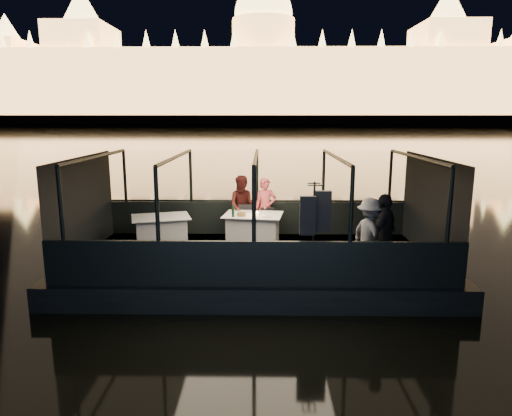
{
  "coord_description": "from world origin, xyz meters",
  "views": [
    {
      "loc": [
        0.17,
        -10.26,
        3.71
      ],
      "look_at": [
        0.0,
        0.4,
        1.55
      ],
      "focal_mm": 32.0,
      "sensor_mm": 36.0,
      "label": 1
    }
  ],
  "objects_px": {
    "person_woman_coral": "(266,209)",
    "person_man_maroon": "(243,209)",
    "dining_table_aft": "(161,230)",
    "passenger_dark": "(384,234)",
    "chair_port_left": "(246,222)",
    "wine_bottle": "(233,211)",
    "chair_port_right": "(267,222)",
    "coat_stand": "(313,235)",
    "passenger_stripe": "(370,232)",
    "dining_table_central": "(253,229)"
  },
  "relations": [
    {
      "from": "chair_port_left",
      "to": "person_woman_coral",
      "type": "height_order",
      "value": "person_woman_coral"
    },
    {
      "from": "person_woman_coral",
      "to": "coat_stand",
      "type": "bearing_deg",
      "value": -82.63
    },
    {
      "from": "chair_port_right",
      "to": "passenger_stripe",
      "type": "height_order",
      "value": "passenger_stripe"
    },
    {
      "from": "dining_table_aft",
      "to": "passenger_dark",
      "type": "height_order",
      "value": "passenger_dark"
    },
    {
      "from": "chair_port_right",
      "to": "person_woman_coral",
      "type": "bearing_deg",
      "value": 90.44
    },
    {
      "from": "person_man_maroon",
      "to": "wine_bottle",
      "type": "xyz_separation_m",
      "value": [
        -0.2,
        -1.02,
        0.17
      ]
    },
    {
      "from": "chair_port_right",
      "to": "passenger_stripe",
      "type": "xyz_separation_m",
      "value": [
        2.12,
        -2.51,
        0.4
      ]
    },
    {
      "from": "dining_table_aft",
      "to": "wine_bottle",
      "type": "bearing_deg",
      "value": -3.45
    },
    {
      "from": "dining_table_central",
      "to": "dining_table_aft",
      "type": "height_order",
      "value": "dining_table_central"
    },
    {
      "from": "dining_table_central",
      "to": "passenger_dark",
      "type": "height_order",
      "value": "passenger_dark"
    },
    {
      "from": "dining_table_central",
      "to": "person_man_maroon",
      "type": "bearing_deg",
      "value": 111.36
    },
    {
      "from": "person_woman_coral",
      "to": "person_man_maroon",
      "type": "relative_size",
      "value": 0.96
    },
    {
      "from": "chair_port_left",
      "to": "chair_port_right",
      "type": "bearing_deg",
      "value": -1.8
    },
    {
      "from": "coat_stand",
      "to": "passenger_stripe",
      "type": "bearing_deg",
      "value": 21.1
    },
    {
      "from": "person_man_maroon",
      "to": "passenger_stripe",
      "type": "height_order",
      "value": "passenger_stripe"
    },
    {
      "from": "chair_port_right",
      "to": "person_woman_coral",
      "type": "distance_m",
      "value": 0.41
    },
    {
      "from": "chair_port_right",
      "to": "passenger_dark",
      "type": "xyz_separation_m",
      "value": [
        2.34,
        -2.73,
        0.4
      ]
    },
    {
      "from": "dining_table_central",
      "to": "coat_stand",
      "type": "distance_m",
      "value": 2.88
    },
    {
      "from": "person_man_maroon",
      "to": "wine_bottle",
      "type": "height_order",
      "value": "person_man_maroon"
    },
    {
      "from": "coat_stand",
      "to": "passenger_stripe",
      "type": "relative_size",
      "value": 1.26
    },
    {
      "from": "dining_table_central",
      "to": "chair_port_right",
      "type": "relative_size",
      "value": 1.8
    },
    {
      "from": "dining_table_central",
      "to": "chair_port_left",
      "type": "xyz_separation_m",
      "value": [
        -0.2,
        0.45,
        0.06
      ]
    },
    {
      "from": "chair_port_right",
      "to": "wine_bottle",
      "type": "bearing_deg",
      "value": -147.79
    },
    {
      "from": "wine_bottle",
      "to": "chair_port_right",
      "type": "bearing_deg",
      "value": 41.59
    },
    {
      "from": "dining_table_central",
      "to": "wine_bottle",
      "type": "xyz_separation_m",
      "value": [
        -0.48,
        -0.3,
        0.53
      ]
    },
    {
      "from": "chair_port_left",
      "to": "person_woman_coral",
      "type": "relative_size",
      "value": 0.56
    },
    {
      "from": "person_woman_coral",
      "to": "chair_port_left",
      "type": "bearing_deg",
      "value": -161.32
    },
    {
      "from": "dining_table_aft",
      "to": "chair_port_right",
      "type": "distance_m",
      "value": 2.74
    },
    {
      "from": "dining_table_central",
      "to": "passenger_stripe",
      "type": "height_order",
      "value": "passenger_stripe"
    },
    {
      "from": "dining_table_aft",
      "to": "coat_stand",
      "type": "xyz_separation_m",
      "value": [
        3.55,
        -2.34,
        0.51
      ]
    },
    {
      "from": "chair_port_left",
      "to": "passenger_stripe",
      "type": "relative_size",
      "value": 0.57
    },
    {
      "from": "dining_table_central",
      "to": "wine_bottle",
      "type": "bearing_deg",
      "value": -147.75
    },
    {
      "from": "coat_stand",
      "to": "person_man_maroon",
      "type": "distance_m",
      "value": 3.6
    },
    {
      "from": "chair_port_left",
      "to": "coat_stand",
      "type": "bearing_deg",
      "value": -65.84
    },
    {
      "from": "chair_port_left",
      "to": "wine_bottle",
      "type": "xyz_separation_m",
      "value": [
        -0.28,
        -0.75,
        0.47
      ]
    },
    {
      "from": "coat_stand",
      "to": "person_woman_coral",
      "type": "distance_m",
      "value": 3.39
    },
    {
      "from": "person_man_maroon",
      "to": "wine_bottle",
      "type": "distance_m",
      "value": 1.06
    },
    {
      "from": "chair_port_right",
      "to": "passenger_dark",
      "type": "relative_size",
      "value": 0.48
    },
    {
      "from": "dining_table_central",
      "to": "chair_port_right",
      "type": "bearing_deg",
      "value": 50.78
    },
    {
      "from": "person_woman_coral",
      "to": "wine_bottle",
      "type": "height_order",
      "value": "person_woman_coral"
    },
    {
      "from": "chair_port_left",
      "to": "wine_bottle",
      "type": "bearing_deg",
      "value": -112.09
    },
    {
      "from": "coat_stand",
      "to": "passenger_dark",
      "type": "distance_m",
      "value": 1.48
    },
    {
      "from": "coat_stand",
      "to": "person_woman_coral",
      "type": "xyz_separation_m",
      "value": [
        -0.93,
        3.26,
        -0.15
      ]
    },
    {
      "from": "dining_table_central",
      "to": "person_woman_coral",
      "type": "xyz_separation_m",
      "value": [
        0.32,
        0.72,
        0.36
      ]
    },
    {
      "from": "chair_port_right",
      "to": "passenger_stripe",
      "type": "distance_m",
      "value": 3.31
    },
    {
      "from": "chair_port_left",
      "to": "passenger_dark",
      "type": "xyz_separation_m",
      "value": [
        2.91,
        -2.73,
        0.4
      ]
    },
    {
      "from": "chair_port_right",
      "to": "dining_table_aft",
      "type": "bearing_deg",
      "value": -175.77
    },
    {
      "from": "passenger_dark",
      "to": "dining_table_aft",
      "type": "bearing_deg",
      "value": -76.81
    },
    {
      "from": "chair_port_left",
      "to": "passenger_dark",
      "type": "height_order",
      "value": "passenger_dark"
    },
    {
      "from": "passenger_dark",
      "to": "person_man_maroon",
      "type": "bearing_deg",
      "value": -99.29
    }
  ]
}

